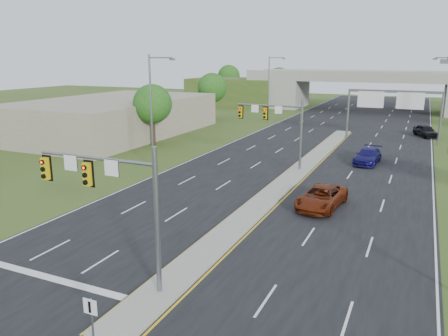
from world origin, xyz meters
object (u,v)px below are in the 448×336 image
at_px(car_far_a, 321,197).
at_px(signal_mast_far, 278,121).
at_px(overpass, 370,93).
at_px(keep_right_sign, 91,316).
at_px(signal_mast_near, 113,192).
at_px(sign_gantry, 392,101).
at_px(car_far_c, 426,131).
at_px(car_far_b, 368,156).

bearing_deg(car_far_a, signal_mast_far, 130.49).
bearing_deg(overpass, keep_right_sign, -90.00).
distance_m(signal_mast_near, sign_gantry, 45.88).
xyz_separation_m(sign_gantry, car_far_a, (-2.47, -29.71, -4.44)).
bearing_deg(signal_mast_far, signal_mast_near, -90.00).
xyz_separation_m(keep_right_sign, car_far_a, (4.22, 19.74, -0.71)).
bearing_deg(sign_gantry, signal_mast_near, -101.25).
xyz_separation_m(signal_mast_near, signal_mast_far, (0.00, 25.00, 0.00)).
relative_size(signal_mast_near, sign_gantry, 0.60).
distance_m(signal_mast_near, keep_right_sign, 5.94).
height_order(overpass, car_far_a, overpass).
xyz_separation_m(overpass, car_far_c, (11.00, -29.24, -2.72)).
distance_m(signal_mast_near, signal_mast_far, 25.00).
bearing_deg(car_far_c, overpass, 85.95).
height_order(keep_right_sign, sign_gantry, sign_gantry).
relative_size(sign_gantry, car_far_a, 2.06).
relative_size(keep_right_sign, car_far_b, 0.41).
relative_size(keep_right_sign, car_far_a, 0.39).
height_order(signal_mast_near, car_far_c, signal_mast_near).
bearing_deg(signal_mast_near, sign_gantry, 78.75).
bearing_deg(signal_mast_near, overpass, 88.38).
bearing_deg(sign_gantry, car_far_b, -94.36).
bearing_deg(keep_right_sign, signal_mast_near, 116.94).
distance_m(overpass, car_far_a, 64.98).
bearing_deg(car_far_b, car_far_c, 79.38).
bearing_deg(signal_mast_far, sign_gantry, 65.89).
bearing_deg(overpass, car_far_a, -86.28).
xyz_separation_m(car_far_a, car_far_b, (1.40, 15.74, -0.01)).
height_order(sign_gantry, overpass, overpass).
relative_size(signal_mast_near, signal_mast_far, 1.00).
bearing_deg(car_far_c, car_far_b, -129.87).
distance_m(signal_mast_far, overpass, 55.13).
bearing_deg(sign_gantry, car_far_c, 53.54).
distance_m(keep_right_sign, car_far_c, 56.38).
xyz_separation_m(signal_mast_near, car_far_c, (13.26, 50.84, -3.89)).
bearing_deg(car_far_a, car_far_c, 85.98).
xyz_separation_m(signal_mast_near, keep_right_sign, (2.26, -4.45, -3.21)).
bearing_deg(car_far_c, car_far_a, -125.47).
distance_m(sign_gantry, car_far_c, 8.49).
bearing_deg(signal_mast_far, car_far_c, 62.83).
height_order(keep_right_sign, car_far_c, keep_right_sign).
xyz_separation_m(keep_right_sign, car_far_b, (5.62, 35.48, -0.73)).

